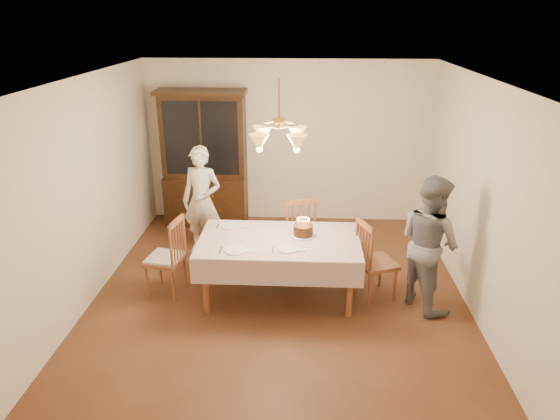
# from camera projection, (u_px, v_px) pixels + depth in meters

# --- Properties ---
(ground) EXTENTS (5.00, 5.00, 0.00)m
(ground) POSITION_uv_depth(u_px,v_px,m) (279.00, 295.00, 6.17)
(ground) COLOR #542B18
(ground) RESTS_ON ground
(room_shell) EXTENTS (5.00, 5.00, 5.00)m
(room_shell) POSITION_uv_depth(u_px,v_px,m) (279.00, 173.00, 5.58)
(room_shell) COLOR white
(room_shell) RESTS_ON ground
(dining_table) EXTENTS (1.90, 1.10, 0.76)m
(dining_table) POSITION_uv_depth(u_px,v_px,m) (279.00, 245.00, 5.91)
(dining_table) COLOR brown
(dining_table) RESTS_ON ground
(china_hutch) EXTENTS (1.38, 0.54, 2.16)m
(china_hutch) POSITION_uv_depth(u_px,v_px,m) (205.00, 161.00, 7.93)
(china_hutch) COLOR black
(china_hutch) RESTS_ON ground
(chair_far_side) EXTENTS (0.55, 0.54, 1.00)m
(chair_far_side) POSITION_uv_depth(u_px,v_px,m) (296.00, 234.00, 6.79)
(chair_far_side) COLOR brown
(chair_far_side) RESTS_ON ground
(chair_left_end) EXTENTS (0.49, 0.51, 1.00)m
(chair_left_end) POSITION_uv_depth(u_px,v_px,m) (166.00, 259.00, 6.06)
(chair_left_end) COLOR brown
(chair_left_end) RESTS_ON ground
(chair_right_end) EXTENTS (0.55, 0.56, 1.00)m
(chair_right_end) POSITION_uv_depth(u_px,v_px,m) (375.00, 264.00, 5.98)
(chair_right_end) COLOR brown
(chair_right_end) RESTS_ON ground
(elderly_woman) EXTENTS (0.64, 0.49, 1.56)m
(elderly_woman) POSITION_uv_depth(u_px,v_px,m) (202.00, 201.00, 7.01)
(elderly_woman) COLOR white
(elderly_woman) RESTS_ON ground
(adult_in_grey) EXTENTS (0.91, 0.97, 1.60)m
(adult_in_grey) POSITION_uv_depth(u_px,v_px,m) (429.00, 243.00, 5.70)
(adult_in_grey) COLOR slate
(adult_in_grey) RESTS_ON ground
(birthday_cake) EXTENTS (0.30, 0.30, 0.22)m
(birthday_cake) POSITION_uv_depth(u_px,v_px,m) (303.00, 231.00, 5.95)
(birthday_cake) COLOR white
(birthday_cake) RESTS_ON dining_table
(place_setting_near_left) EXTENTS (0.40, 0.26, 0.02)m
(place_setting_near_left) POSITION_uv_depth(u_px,v_px,m) (237.00, 250.00, 5.59)
(place_setting_near_left) COLOR white
(place_setting_near_left) RESTS_ON dining_table
(place_setting_near_right) EXTENTS (0.38, 0.24, 0.02)m
(place_setting_near_right) POSITION_uv_depth(u_px,v_px,m) (289.00, 249.00, 5.62)
(place_setting_near_right) COLOR white
(place_setting_near_right) RESTS_ON dining_table
(place_setting_far_left) EXTENTS (0.39, 0.24, 0.02)m
(place_setting_far_left) POSITION_uv_depth(u_px,v_px,m) (232.00, 226.00, 6.24)
(place_setting_far_left) COLOR white
(place_setting_far_left) RESTS_ON dining_table
(chandelier) EXTENTS (0.62, 0.62, 0.73)m
(chandelier) POSITION_uv_depth(u_px,v_px,m) (279.00, 138.00, 5.43)
(chandelier) COLOR #BF8C3F
(chandelier) RESTS_ON ground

